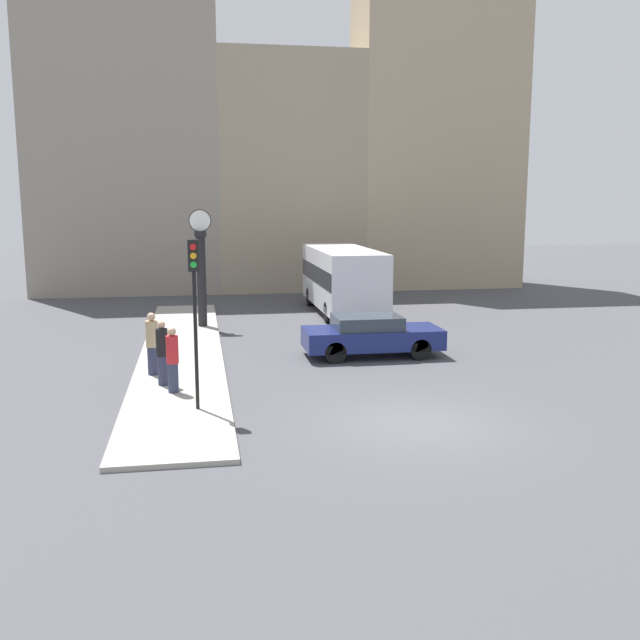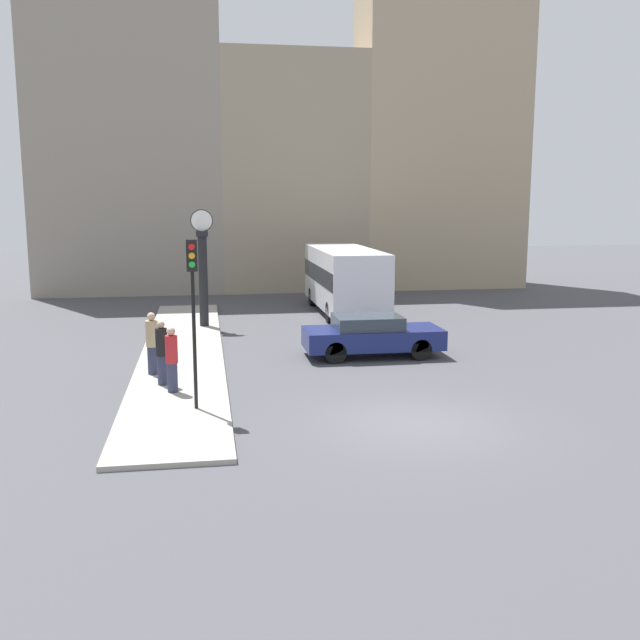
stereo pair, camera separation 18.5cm
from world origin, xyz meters
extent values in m
plane|color=#47474C|center=(0.00, 0.00, 0.00)|extent=(120.00, 120.00, 0.00)
cube|color=#A39E93|center=(-5.63, 8.59, 0.06)|extent=(2.70, 21.18, 0.12)
cube|color=gray|center=(-8.82, 26.22, 8.81)|extent=(10.20, 5.00, 17.61)
cube|color=gray|center=(0.36, 26.22, 6.62)|extent=(8.17, 5.00, 13.25)
cube|color=tan|center=(9.19, 26.22, 9.55)|extent=(9.48, 5.00, 19.10)
cube|color=navy|center=(0.70, 7.23, 0.63)|extent=(4.58, 1.90, 0.65)
cube|color=#2D3842|center=(0.51, 7.23, 1.18)|extent=(2.20, 1.71, 0.44)
cylinder|color=black|center=(2.12, 8.07, 0.35)|extent=(0.70, 0.22, 0.70)
cylinder|color=black|center=(2.12, 6.39, 0.35)|extent=(0.70, 0.22, 0.70)
cylinder|color=black|center=(-0.72, 8.07, 0.35)|extent=(0.70, 0.22, 0.70)
cylinder|color=black|center=(-0.72, 6.39, 0.35)|extent=(0.70, 0.22, 0.70)
cube|color=silver|center=(1.55, 16.39, 1.67)|extent=(2.53, 8.09, 2.61)
cube|color=#1E232D|center=(1.55, 16.39, 1.84)|extent=(2.56, 7.93, 0.77)
cylinder|color=black|center=(2.68, 18.90, 0.45)|extent=(0.28, 0.90, 0.90)
cylinder|color=black|center=(0.43, 18.90, 0.45)|extent=(0.28, 0.90, 0.90)
cylinder|color=black|center=(2.68, 13.88, 0.45)|extent=(0.28, 0.90, 0.90)
cylinder|color=black|center=(0.43, 13.88, 0.45)|extent=(0.28, 0.90, 0.90)
cylinder|color=black|center=(-5.10, 1.67, 1.82)|extent=(0.09, 0.09, 3.40)
cube|color=black|center=(-5.10, 1.67, 3.90)|extent=(0.26, 0.20, 0.76)
cylinder|color=red|center=(-5.10, 1.55, 4.11)|extent=(0.15, 0.04, 0.15)
cylinder|color=orange|center=(-5.10, 1.55, 3.90)|extent=(0.15, 0.04, 0.15)
cylinder|color=green|center=(-5.10, 1.55, 3.69)|extent=(0.15, 0.04, 0.15)
cylinder|color=black|center=(-4.87, 13.37, 1.93)|extent=(0.36, 0.36, 3.62)
cube|color=black|center=(-4.87, 13.37, 3.85)|extent=(0.47, 0.47, 0.22)
cylinder|color=black|center=(-4.87, 13.37, 4.37)|extent=(0.89, 0.04, 0.89)
cylinder|color=white|center=(-4.87, 13.37, 4.37)|extent=(0.82, 0.06, 0.82)
cylinder|color=#2D334C|center=(-6.38, 5.41, 0.53)|extent=(0.31, 0.31, 0.83)
cylinder|color=tan|center=(-6.38, 5.41, 1.33)|extent=(0.36, 0.36, 0.77)
sphere|color=tan|center=(-6.38, 5.41, 1.84)|extent=(0.24, 0.24, 0.24)
cylinder|color=#2D334C|center=(-5.73, 3.30, 0.52)|extent=(0.28, 0.28, 0.80)
cylinder|color=red|center=(-5.73, 3.30, 1.29)|extent=(0.33, 0.33, 0.74)
sphere|color=tan|center=(-5.73, 3.30, 1.77)|extent=(0.23, 0.23, 0.23)
cylinder|color=#2D334C|center=(-6.03, 4.12, 0.53)|extent=(0.28, 0.28, 0.83)
cylinder|color=black|center=(-6.03, 4.12, 1.33)|extent=(0.33, 0.33, 0.77)
sphere|color=tan|center=(-6.03, 4.12, 1.82)|extent=(0.21, 0.21, 0.21)
camera|label=1|loc=(-4.99, -15.56, 5.23)|focal=40.00mm
camera|label=2|loc=(-4.81, -15.59, 5.23)|focal=40.00mm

